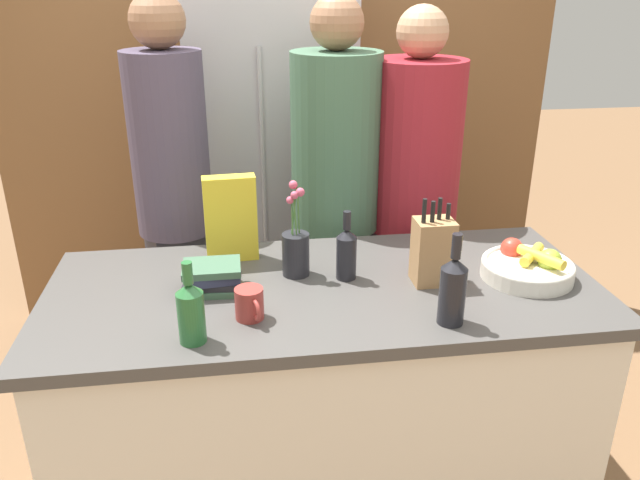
{
  "coord_description": "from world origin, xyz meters",
  "views": [
    {
      "loc": [
        -0.27,
        -1.79,
        1.83
      ],
      "look_at": [
        0.0,
        0.1,
        1.03
      ],
      "focal_mm": 35.0,
      "sensor_mm": 36.0,
      "label": 1
    }
  ],
  "objects_px": {
    "flower_vase": "(296,250)",
    "bottle_wine": "(453,289)",
    "knife_block": "(433,251)",
    "person_at_sink": "(174,193)",
    "refrigerator": "(271,166)",
    "person_in_blue": "(335,193)",
    "fruit_bowl": "(528,266)",
    "coffee_mug": "(250,304)",
    "bottle_vinegar": "(191,311)",
    "person_in_red_tee": "(413,196)",
    "book_stack": "(212,277)",
    "cereal_box": "(231,219)",
    "bottle_oil": "(346,252)"
  },
  "relations": [
    {
      "from": "person_in_red_tee",
      "to": "person_at_sink",
      "type": "bearing_deg",
      "value": 154.11
    },
    {
      "from": "coffee_mug",
      "to": "bottle_oil",
      "type": "distance_m",
      "value": 0.4
    },
    {
      "from": "coffee_mug",
      "to": "bottle_vinegar",
      "type": "relative_size",
      "value": 0.5
    },
    {
      "from": "refrigerator",
      "to": "coffee_mug",
      "type": "height_order",
      "value": "refrigerator"
    },
    {
      "from": "cereal_box",
      "to": "person_at_sink",
      "type": "height_order",
      "value": "person_at_sink"
    },
    {
      "from": "book_stack",
      "to": "person_at_sink",
      "type": "bearing_deg",
      "value": 103.75
    },
    {
      "from": "refrigerator",
      "to": "person_in_blue",
      "type": "height_order",
      "value": "refrigerator"
    },
    {
      "from": "flower_vase",
      "to": "bottle_wine",
      "type": "height_order",
      "value": "flower_vase"
    },
    {
      "from": "cereal_box",
      "to": "refrigerator",
      "type": "bearing_deg",
      "value": 78.48
    },
    {
      "from": "bottle_vinegar",
      "to": "cereal_box",
      "type": "bearing_deg",
      "value": 77.81
    },
    {
      "from": "flower_vase",
      "to": "bottle_vinegar",
      "type": "height_order",
      "value": "flower_vase"
    },
    {
      "from": "coffee_mug",
      "to": "person_in_blue",
      "type": "distance_m",
      "value": 0.91
    },
    {
      "from": "refrigerator",
      "to": "person_in_red_tee",
      "type": "distance_m",
      "value": 0.85
    },
    {
      "from": "person_in_red_tee",
      "to": "bottle_vinegar",
      "type": "bearing_deg",
      "value": -157.7
    },
    {
      "from": "knife_block",
      "to": "person_in_blue",
      "type": "relative_size",
      "value": 0.17
    },
    {
      "from": "flower_vase",
      "to": "person_at_sink",
      "type": "distance_m",
      "value": 0.73
    },
    {
      "from": "flower_vase",
      "to": "cereal_box",
      "type": "bearing_deg",
      "value": 143.14
    },
    {
      "from": "coffee_mug",
      "to": "bottle_vinegar",
      "type": "xyz_separation_m",
      "value": [
        -0.16,
        -0.1,
        0.05
      ]
    },
    {
      "from": "refrigerator",
      "to": "knife_block",
      "type": "bearing_deg",
      "value": -71.69
    },
    {
      "from": "fruit_bowl",
      "to": "bottle_wine",
      "type": "xyz_separation_m",
      "value": [
        -0.35,
        -0.25,
        0.07
      ]
    },
    {
      "from": "flower_vase",
      "to": "refrigerator",
      "type": "bearing_deg",
      "value": 89.96
    },
    {
      "from": "person_in_blue",
      "to": "person_in_red_tee",
      "type": "xyz_separation_m",
      "value": [
        0.33,
        0.0,
        -0.03
      ]
    },
    {
      "from": "bottle_vinegar",
      "to": "bottle_wine",
      "type": "height_order",
      "value": "bottle_wine"
    },
    {
      "from": "person_at_sink",
      "to": "person_in_red_tee",
      "type": "relative_size",
      "value": 1.03
    },
    {
      "from": "fruit_bowl",
      "to": "flower_vase",
      "type": "relative_size",
      "value": 0.92
    },
    {
      "from": "refrigerator",
      "to": "coffee_mug",
      "type": "bearing_deg",
      "value": -96.45
    },
    {
      "from": "flower_vase",
      "to": "person_in_red_tee",
      "type": "relative_size",
      "value": 0.19
    },
    {
      "from": "knife_block",
      "to": "person_at_sink",
      "type": "bearing_deg",
      "value": 141.24
    },
    {
      "from": "person_in_blue",
      "to": "person_in_red_tee",
      "type": "height_order",
      "value": "person_in_blue"
    },
    {
      "from": "person_in_blue",
      "to": "person_in_red_tee",
      "type": "bearing_deg",
      "value": -23.08
    },
    {
      "from": "fruit_bowl",
      "to": "person_at_sink",
      "type": "xyz_separation_m",
      "value": [
        -1.2,
        0.71,
        0.08
      ]
    },
    {
      "from": "person_at_sink",
      "to": "coffee_mug",
      "type": "bearing_deg",
      "value": -97.16
    },
    {
      "from": "refrigerator",
      "to": "book_stack",
      "type": "xyz_separation_m",
      "value": [
        -0.28,
        -1.27,
        0.01
      ]
    },
    {
      "from": "person_in_red_tee",
      "to": "fruit_bowl",
      "type": "bearing_deg",
      "value": -97.4
    },
    {
      "from": "book_stack",
      "to": "bottle_wine",
      "type": "xyz_separation_m",
      "value": [
        0.68,
        -0.3,
        0.06
      ]
    },
    {
      "from": "refrigerator",
      "to": "person_at_sink",
      "type": "xyz_separation_m",
      "value": [
        -0.44,
        -0.61,
        0.08
      ]
    },
    {
      "from": "cereal_box",
      "to": "bottle_oil",
      "type": "distance_m",
      "value": 0.43
    },
    {
      "from": "knife_block",
      "to": "refrigerator",
      "type": "bearing_deg",
      "value": 108.31
    },
    {
      "from": "knife_block",
      "to": "coffee_mug",
      "type": "xyz_separation_m",
      "value": [
        -0.6,
        -0.16,
        -0.06
      ]
    },
    {
      "from": "person_at_sink",
      "to": "person_in_red_tee",
      "type": "distance_m",
      "value": 1.0
    },
    {
      "from": "fruit_bowl",
      "to": "person_in_red_tee",
      "type": "xyz_separation_m",
      "value": [
        -0.2,
        0.68,
        0.03
      ]
    },
    {
      "from": "book_stack",
      "to": "bottle_wine",
      "type": "bearing_deg",
      "value": -23.64
    },
    {
      "from": "coffee_mug",
      "to": "person_in_red_tee",
      "type": "xyz_separation_m",
      "value": [
        0.72,
        0.82,
        0.02
      ]
    },
    {
      "from": "person_at_sink",
      "to": "person_in_blue",
      "type": "xyz_separation_m",
      "value": [
        0.66,
        -0.03,
        -0.02
      ]
    },
    {
      "from": "knife_block",
      "to": "flower_vase",
      "type": "height_order",
      "value": "flower_vase"
    },
    {
      "from": "person_at_sink",
      "to": "bottle_vinegar",
      "type": "bearing_deg",
      "value": -108.15
    },
    {
      "from": "bottle_oil",
      "to": "person_in_blue",
      "type": "height_order",
      "value": "person_in_blue"
    },
    {
      "from": "book_stack",
      "to": "person_at_sink",
      "type": "height_order",
      "value": "person_at_sink"
    },
    {
      "from": "person_in_blue",
      "to": "person_in_red_tee",
      "type": "distance_m",
      "value": 0.34
    },
    {
      "from": "fruit_bowl",
      "to": "coffee_mug",
      "type": "distance_m",
      "value": 0.94
    }
  ]
}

